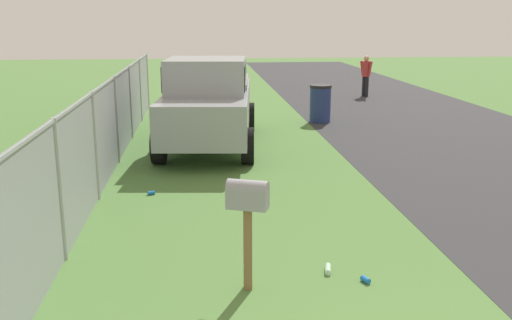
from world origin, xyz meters
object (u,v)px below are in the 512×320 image
object	(u,v)px
pickup_truck	(209,100)
pedestrian	(366,73)
mailbox	(248,204)
trash_bin	(320,103)

from	to	relation	value
pickup_truck	pedestrian	bearing A→B (deg)	148.86
mailbox	pickup_truck	bearing A→B (deg)	22.77
trash_bin	pedestrian	bearing A→B (deg)	-28.56
mailbox	pickup_truck	size ratio (longest dim) A/B	0.23
pickup_truck	trash_bin	world-z (taller)	pickup_truck
pickup_truck	trash_bin	xyz separation A→B (m)	(2.97, -3.26, -0.56)
mailbox	trash_bin	size ratio (longest dim) A/B	1.18
pedestrian	mailbox	bearing A→B (deg)	35.81
pedestrian	trash_bin	bearing A→B (deg)	27.79
trash_bin	pedestrian	world-z (taller)	pedestrian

